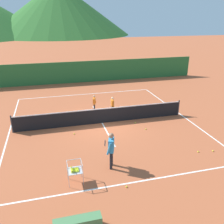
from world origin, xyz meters
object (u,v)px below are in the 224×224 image
at_px(student_0, 94,102).
at_px(ball_cart, 74,170).
at_px(tennis_ball_0, 126,187).
at_px(tennis_ball_4, 198,152).
at_px(student_1, 112,104).
at_px(tennis_ball_5, 74,134).
at_px(tennis_net, 102,116).
at_px(tennis_ball_2, 146,129).
at_px(tennis_ball_3, 135,123).
at_px(instructor, 111,147).
at_px(tennis_ball_1, 213,151).

xyz_separation_m(student_0, ball_cart, (-2.22, -7.43, -0.13)).
distance_m(student_0, tennis_ball_0, 8.31).
bearing_deg(tennis_ball_4, student_1, 115.33).
height_order(ball_cart, tennis_ball_5, ball_cart).
distance_m(tennis_net, tennis_ball_2, 2.82).
relative_size(ball_cart, tennis_ball_2, 13.22).
relative_size(tennis_ball_0, tennis_ball_2, 1.00).
bearing_deg(tennis_ball_4, tennis_ball_5, 148.34).
bearing_deg(student_1, tennis_ball_3, -62.44).
bearing_deg(tennis_ball_4, tennis_ball_2, 116.60).
bearing_deg(tennis_ball_2, ball_cart, -140.33).
distance_m(student_1, tennis_ball_2, 3.22).
relative_size(tennis_ball_0, tennis_ball_5, 1.00).
bearing_deg(tennis_net, tennis_ball_5, -149.11).
distance_m(instructor, tennis_ball_4, 4.56).
bearing_deg(tennis_ball_1, student_0, 124.41).
distance_m(instructor, tennis_ball_3, 5.00).
distance_m(tennis_net, tennis_ball_3, 2.12).
xyz_separation_m(instructor, student_0, (0.55, 6.76, -0.28)).
xyz_separation_m(tennis_ball_4, tennis_ball_5, (-5.68, 3.50, 0.00)).
bearing_deg(tennis_ball_5, ball_cart, -95.88).
bearing_deg(student_0, tennis_ball_1, -55.59).
xyz_separation_m(student_0, tennis_ball_4, (3.90, -6.66, -0.68)).
bearing_deg(tennis_net, student_1, 51.89).
bearing_deg(instructor, tennis_ball_0, -81.37).
xyz_separation_m(student_1, tennis_ball_4, (2.80, -5.92, -0.69)).
distance_m(student_1, tennis_ball_4, 6.58).
relative_size(student_1, tennis_ball_3, 17.74).
distance_m(student_0, ball_cart, 7.76).
xyz_separation_m(tennis_ball_2, tennis_ball_5, (-4.16, 0.46, 0.00)).
xyz_separation_m(ball_cart, tennis_ball_5, (0.44, 4.27, -0.55)).
distance_m(student_0, tennis_ball_2, 4.38).
bearing_deg(ball_cart, tennis_ball_4, 7.17).
height_order(tennis_net, tennis_ball_3, tennis_net).
bearing_deg(tennis_ball_1, tennis_ball_3, 121.66).
bearing_deg(student_0, tennis_ball_5, -119.49).
bearing_deg(tennis_ball_0, tennis_ball_5, 105.93).
height_order(tennis_ball_0, tennis_ball_3, same).
bearing_deg(instructor, tennis_ball_4, 1.27).
height_order(tennis_net, student_1, student_1).
xyz_separation_m(student_0, tennis_ball_1, (4.65, -6.78, -0.68)).
distance_m(tennis_net, instructor, 4.79).
distance_m(tennis_ball_2, tennis_ball_3, 1.05).
xyz_separation_m(student_0, student_1, (1.10, -0.74, 0.01)).
xyz_separation_m(student_1, tennis_ball_1, (3.55, -6.04, -0.69)).
relative_size(tennis_ball_0, tennis_ball_1, 1.00).
bearing_deg(ball_cart, tennis_ball_5, 84.12).
relative_size(instructor, tennis_ball_5, 24.44).
relative_size(student_0, student_1, 0.99).
distance_m(instructor, tennis_ball_1, 5.29).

